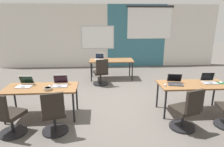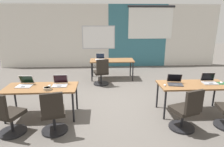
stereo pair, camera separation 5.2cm
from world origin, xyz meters
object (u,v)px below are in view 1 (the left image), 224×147
(desk_near_left, at_px, (41,90))
(mouse_near_right_inner, at_px, (165,85))
(desk_far_center, at_px, (111,61))
(laptop_near_right_end, at_px, (209,81))
(laptop_near_right_inner, at_px, (175,82))
(laptop_near_left_end, at_px, (25,84))
(snack_bowl, at_px, (48,89))
(laptop_near_left_inner, at_px, (60,83))
(mouse_near_left_inner, at_px, (50,86))
(chair_near_left_end, at_px, (8,118))
(mouse_near_right_end, at_px, (221,82))
(chair_far_left, at_px, (101,74))
(desk_near_right, at_px, (193,86))
(chair_near_right_inner, at_px, (186,113))
(mouse_far_left, at_px, (105,59))
(laptop_far_left, at_px, (99,58))
(chair_near_left_inner, at_px, (54,116))

(desk_near_left, distance_m, mouse_near_right_inner, 2.80)
(desk_far_center, relative_size, laptop_near_right_end, 4.65)
(mouse_near_right_inner, bearing_deg, laptop_near_right_inner, 18.95)
(desk_near_left, xyz_separation_m, desk_far_center, (1.75, 2.80, 0.00))
(laptop_near_left_end, bearing_deg, snack_bowl, -22.68)
(laptop_near_left_inner, xyz_separation_m, mouse_near_left_inner, (-0.23, -0.05, -0.03))
(laptop_near_left_inner, bearing_deg, chair_near_left_end, -137.35)
(mouse_near_right_end, distance_m, chair_far_left, 3.54)
(desk_near_right, height_order, chair_near_right_inner, chair_near_right_inner)
(desk_far_center, bearing_deg, chair_far_left, -119.99)
(desk_near_left, height_order, desk_far_center, same)
(mouse_near_left_inner, height_order, chair_near_right_inner, chair_near_right_inner)
(chair_far_left, height_order, laptop_near_left_end, laptop_near_left_end)
(desk_far_center, height_order, mouse_far_left, mouse_far_left)
(laptop_far_left, relative_size, snack_bowl, 2.02)
(desk_near_left, distance_m, mouse_near_left_inner, 0.20)
(laptop_near_right_end, bearing_deg, chair_far_left, 144.37)
(desk_near_left, height_order, chair_near_left_inner, chair_near_left_inner)
(mouse_near_left_inner, distance_m, mouse_far_left, 3.14)
(laptop_near_left_inner, relative_size, laptop_far_left, 0.94)
(laptop_near_right_inner, height_order, laptop_far_left, laptop_far_left)
(mouse_near_right_inner, distance_m, laptop_far_left, 3.29)
(desk_near_right, height_order, laptop_near_left_inner, laptop_near_left_inner)
(desk_far_center, distance_m, laptop_near_right_end, 3.49)
(desk_far_center, bearing_deg, laptop_near_left_end, -128.26)
(mouse_near_right_inner, height_order, laptop_far_left, laptop_far_left)
(desk_near_left, xyz_separation_m, laptop_near_left_end, (-0.38, 0.10, 0.11))
(chair_near_left_inner, height_order, mouse_far_left, chair_near_left_inner)
(mouse_near_right_end, bearing_deg, desk_far_center, 131.19)
(desk_near_left, relative_size, mouse_near_right_inner, 14.89)
(laptop_far_left, bearing_deg, desk_far_center, -2.54)
(laptop_near_right_end, bearing_deg, laptop_far_left, 135.99)
(chair_near_left_inner, xyz_separation_m, snack_bowl, (-0.22, 0.52, 0.38))
(laptop_near_left_end, bearing_deg, mouse_near_right_inner, 0.72)
(laptop_near_left_inner, height_order, chair_near_left_inner, laptop_near_left_inner)
(laptop_near_left_inner, xyz_separation_m, mouse_far_left, (1.12, 2.78, -0.03))
(desk_near_left, bearing_deg, laptop_near_right_inner, 0.47)
(mouse_near_left_inner, bearing_deg, laptop_near_left_inner, 13.48)
(desk_far_center, relative_size, chair_near_left_end, 1.74)
(chair_near_left_end, bearing_deg, laptop_near_right_end, -149.72)
(mouse_far_left, relative_size, chair_near_left_end, 0.11)
(laptop_near_left_inner, distance_m, chair_near_left_inner, 0.89)
(laptop_far_left, bearing_deg, desk_near_left, -108.74)
(desk_near_left, distance_m, desk_near_right, 3.50)
(chair_near_left_end, bearing_deg, mouse_near_right_end, -150.96)
(mouse_near_right_end, bearing_deg, chair_far_left, 143.45)
(desk_near_left, xyz_separation_m, laptop_far_left, (1.31, 2.86, 0.11))
(mouse_near_right_inner, distance_m, mouse_far_left, 3.20)
(desk_near_left, height_order, mouse_near_right_inner, mouse_near_right_inner)
(chair_near_left_inner, distance_m, snack_bowl, 0.68)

